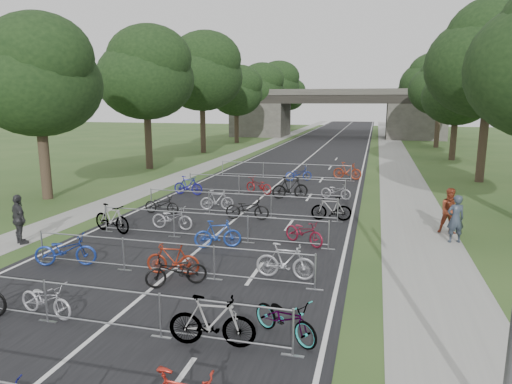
{
  "coord_description": "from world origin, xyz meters",
  "views": [
    {
      "loc": [
        6.09,
        -5.17,
        5.36
      ],
      "look_at": [
        0.69,
        15.44,
        1.1
      ],
      "focal_mm": 32.0,
      "sensor_mm": 36.0,
      "label": 1
    }
  ],
  "objects_px": {
    "pedestrian_b": "(451,211)",
    "overpass_bridge": "(335,113)",
    "pedestrian_a": "(456,219)",
    "pedestrian_c": "(19,220)"
  },
  "relations": [
    {
      "from": "overpass_bridge",
      "to": "pedestrian_c",
      "type": "bearing_deg",
      "value": -96.89
    },
    {
      "from": "overpass_bridge",
      "to": "pedestrian_c",
      "type": "xyz_separation_m",
      "value": [
        -6.8,
        -56.31,
        -2.58
      ]
    },
    {
      "from": "overpass_bridge",
      "to": "pedestrian_c",
      "type": "height_order",
      "value": "overpass_bridge"
    },
    {
      "from": "overpass_bridge",
      "to": "pedestrian_a",
      "type": "bearing_deg",
      "value": -79.95
    },
    {
      "from": "pedestrian_a",
      "to": "pedestrian_b",
      "type": "xyz_separation_m",
      "value": [
        0.0,
        1.24,
        0.01
      ]
    },
    {
      "from": "pedestrian_b",
      "to": "pedestrian_a",
      "type": "bearing_deg",
      "value": -93.52
    },
    {
      "from": "overpass_bridge",
      "to": "pedestrian_b",
      "type": "relative_size",
      "value": 16.43
    },
    {
      "from": "pedestrian_b",
      "to": "overpass_bridge",
      "type": "bearing_deg",
      "value": 96.77
    },
    {
      "from": "pedestrian_a",
      "to": "pedestrian_b",
      "type": "height_order",
      "value": "pedestrian_b"
    },
    {
      "from": "pedestrian_c",
      "to": "pedestrian_a",
      "type": "bearing_deg",
      "value": -135.54
    }
  ]
}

